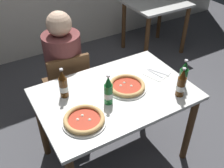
{
  "coord_description": "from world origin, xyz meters",
  "views": [
    {
      "loc": [
        -0.81,
        -1.35,
        2.03
      ],
      "look_at": [
        0.0,
        0.05,
        0.8
      ],
      "focal_mm": 42.04,
      "sensor_mm": 36.0,
      "label": 1
    }
  ],
  "objects_px": {
    "beer_bottle_left": "(108,91)",
    "dining_table_background": "(155,13)",
    "beer_bottle_extra": "(63,85)",
    "napkin_with_cutlery": "(157,73)",
    "diner_seated": "(65,74)",
    "pizza_marinara_far": "(84,120)",
    "chair_behind_table": "(68,85)",
    "beer_bottle_right": "(181,84)",
    "dining_table_main": "(115,104)",
    "pizza_margherita_near": "(127,86)",
    "beer_bottle_center": "(183,76)"
  },
  "relations": [
    {
      "from": "beer_bottle_left",
      "to": "dining_table_background",
      "type": "bearing_deg",
      "value": 42.87
    },
    {
      "from": "beer_bottle_left",
      "to": "beer_bottle_extra",
      "type": "bearing_deg",
      "value": 136.79
    },
    {
      "from": "napkin_with_cutlery",
      "to": "dining_table_background",
      "type": "bearing_deg",
      "value": 52.12
    },
    {
      "from": "diner_seated",
      "to": "pizza_marinara_far",
      "type": "xyz_separation_m",
      "value": [
        -0.18,
        -0.83,
        0.19
      ]
    },
    {
      "from": "dining_table_background",
      "to": "pizza_marinara_far",
      "type": "bearing_deg",
      "value": -139.38
    },
    {
      "from": "pizza_marinara_far",
      "to": "beer_bottle_extra",
      "type": "distance_m",
      "value": 0.34
    },
    {
      "from": "pizza_marinara_far",
      "to": "beer_bottle_left",
      "type": "distance_m",
      "value": 0.27
    },
    {
      "from": "pizza_marinara_far",
      "to": "napkin_with_cutlery",
      "type": "bearing_deg",
      "value": 15.2
    },
    {
      "from": "napkin_with_cutlery",
      "to": "chair_behind_table",
      "type": "bearing_deg",
      "value": 137.05
    },
    {
      "from": "chair_behind_table",
      "to": "beer_bottle_left",
      "type": "xyz_separation_m",
      "value": [
        0.07,
        -0.69,
        0.37
      ]
    },
    {
      "from": "chair_behind_table",
      "to": "beer_bottle_extra",
      "type": "bearing_deg",
      "value": 72.02
    },
    {
      "from": "diner_seated",
      "to": "chair_behind_table",
      "type": "bearing_deg",
      "value": -95.92
    },
    {
      "from": "beer_bottle_left",
      "to": "beer_bottle_right",
      "type": "relative_size",
      "value": 1.0
    },
    {
      "from": "dining_table_main",
      "to": "chair_behind_table",
      "type": "distance_m",
      "value": 0.65
    },
    {
      "from": "dining_table_main",
      "to": "chair_behind_table",
      "type": "relative_size",
      "value": 1.41
    },
    {
      "from": "chair_behind_table",
      "to": "pizza_margherita_near",
      "type": "height_order",
      "value": "chair_behind_table"
    },
    {
      "from": "napkin_with_cutlery",
      "to": "diner_seated",
      "type": "bearing_deg",
      "value": 134.37
    },
    {
      "from": "pizza_margherita_near",
      "to": "beer_bottle_right",
      "type": "xyz_separation_m",
      "value": [
        0.3,
        -0.27,
        0.08
      ]
    },
    {
      "from": "chair_behind_table",
      "to": "pizza_marinara_far",
      "type": "xyz_separation_m",
      "value": [
        -0.17,
        -0.78,
        0.29
      ]
    },
    {
      "from": "beer_bottle_center",
      "to": "napkin_with_cutlery",
      "type": "xyz_separation_m",
      "value": [
        -0.06,
        0.24,
        -0.1
      ]
    },
    {
      "from": "diner_seated",
      "to": "dining_table_background",
      "type": "height_order",
      "value": "diner_seated"
    },
    {
      "from": "beer_bottle_extra",
      "to": "dining_table_main",
      "type": "bearing_deg",
      "value": -24.32
    },
    {
      "from": "beer_bottle_center",
      "to": "dining_table_main",
      "type": "bearing_deg",
      "value": 158.36
    },
    {
      "from": "beer_bottle_left",
      "to": "dining_table_main",
      "type": "bearing_deg",
      "value": 36.24
    },
    {
      "from": "dining_table_main",
      "to": "beer_bottle_extra",
      "type": "relative_size",
      "value": 4.86
    },
    {
      "from": "dining_table_main",
      "to": "beer_bottle_right",
      "type": "distance_m",
      "value": 0.54
    },
    {
      "from": "beer_bottle_center",
      "to": "beer_bottle_extra",
      "type": "distance_m",
      "value": 0.92
    },
    {
      "from": "chair_behind_table",
      "to": "beer_bottle_center",
      "type": "bearing_deg",
      "value": 133.74
    },
    {
      "from": "diner_seated",
      "to": "pizza_margherita_near",
      "type": "relative_size",
      "value": 3.88
    },
    {
      "from": "beer_bottle_center",
      "to": "diner_seated",
      "type": "bearing_deg",
      "value": 127.6
    },
    {
      "from": "pizza_margherita_near",
      "to": "beer_bottle_extra",
      "type": "height_order",
      "value": "beer_bottle_extra"
    },
    {
      "from": "diner_seated",
      "to": "beer_bottle_left",
      "type": "xyz_separation_m",
      "value": [
        0.06,
        -0.74,
        0.27
      ]
    },
    {
      "from": "diner_seated",
      "to": "napkin_with_cutlery",
      "type": "relative_size",
      "value": 5.32
    },
    {
      "from": "dining_table_main",
      "to": "beer_bottle_extra",
      "type": "height_order",
      "value": "beer_bottle_extra"
    },
    {
      "from": "dining_table_main",
      "to": "beer_bottle_right",
      "type": "relative_size",
      "value": 4.86
    },
    {
      "from": "dining_table_background",
      "to": "napkin_with_cutlery",
      "type": "xyz_separation_m",
      "value": [
        -1.07,
        -1.38,
        0.16
      ]
    },
    {
      "from": "napkin_with_cutlery",
      "to": "pizza_marinara_far",
      "type": "bearing_deg",
      "value": -164.8
    },
    {
      "from": "pizza_marinara_far",
      "to": "napkin_with_cutlery",
      "type": "xyz_separation_m",
      "value": [
        0.78,
        0.21,
        -0.02
      ]
    },
    {
      "from": "beer_bottle_left",
      "to": "pizza_marinara_far",
      "type": "bearing_deg",
      "value": -158.99
    },
    {
      "from": "dining_table_background",
      "to": "beer_bottle_extra",
      "type": "relative_size",
      "value": 3.24
    },
    {
      "from": "beer_bottle_center",
      "to": "beer_bottle_extra",
      "type": "bearing_deg",
      "value": 157.24
    },
    {
      "from": "chair_behind_table",
      "to": "diner_seated",
      "type": "height_order",
      "value": "diner_seated"
    },
    {
      "from": "dining_table_main",
      "to": "napkin_with_cutlery",
      "type": "height_order",
      "value": "napkin_with_cutlery"
    },
    {
      "from": "chair_behind_table",
      "to": "pizza_margherita_near",
      "type": "bearing_deg",
      "value": 118.62
    },
    {
      "from": "dining_table_background",
      "to": "beer_bottle_extra",
      "type": "bearing_deg",
      "value": -145.88
    },
    {
      "from": "dining_table_main",
      "to": "beer_bottle_left",
      "type": "relative_size",
      "value": 4.86
    },
    {
      "from": "pizza_marinara_far",
      "to": "beer_bottle_center",
      "type": "height_order",
      "value": "beer_bottle_center"
    },
    {
      "from": "diner_seated",
      "to": "napkin_with_cutlery",
      "type": "bearing_deg",
      "value": -45.63
    },
    {
      "from": "dining_table_background",
      "to": "chair_behind_table",
      "type": "bearing_deg",
      "value": -154.2
    },
    {
      "from": "beer_bottle_extra",
      "to": "beer_bottle_center",
      "type": "bearing_deg",
      "value": -22.76
    }
  ]
}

